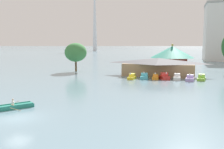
# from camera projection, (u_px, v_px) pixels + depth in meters

# --- Properties ---
(ground_plane) EXTENTS (2000.00, 2000.00, 0.00)m
(ground_plane) POSITION_uv_depth(u_px,v_px,m) (18.00, 118.00, 25.76)
(ground_plane) COLOR slate
(rowboat_with_rower) EXTENTS (3.62, 4.01, 1.50)m
(rowboat_with_rower) POSITION_uv_depth(u_px,v_px,m) (16.00, 106.00, 29.74)
(rowboat_with_rower) COLOR #237A6B
(rowboat_with_rower) RESTS_ON ground
(pedal_boat_yellow) EXTENTS (1.50, 3.06, 1.54)m
(pedal_boat_yellow) POSITION_uv_depth(u_px,v_px,m) (132.00, 77.00, 54.57)
(pedal_boat_yellow) COLOR yellow
(pedal_boat_yellow) RESTS_ON ground
(pedal_boat_cyan) EXTENTS (1.86, 2.84, 1.68)m
(pedal_boat_cyan) POSITION_uv_depth(u_px,v_px,m) (144.00, 77.00, 54.95)
(pedal_boat_cyan) COLOR #4CB7CC
(pedal_boat_cyan) RESTS_ON ground
(pedal_boat_orange) EXTENTS (1.48, 2.92, 1.57)m
(pedal_boat_orange) POSITION_uv_depth(u_px,v_px,m) (156.00, 77.00, 54.52)
(pedal_boat_orange) COLOR orange
(pedal_boat_orange) RESTS_ON ground
(pedal_boat_red) EXTENTS (2.53, 3.28, 1.68)m
(pedal_boat_red) POSITION_uv_depth(u_px,v_px,m) (165.00, 77.00, 54.23)
(pedal_boat_red) COLOR red
(pedal_boat_red) RESTS_ON ground
(pedal_boat_white) EXTENTS (1.48, 2.72, 1.58)m
(pedal_boat_white) POSITION_uv_depth(u_px,v_px,m) (177.00, 77.00, 53.41)
(pedal_boat_white) COLOR white
(pedal_boat_white) RESTS_ON ground
(pedal_boat_lavender) EXTENTS (1.90, 2.70, 1.70)m
(pedal_boat_lavender) POSITION_uv_depth(u_px,v_px,m) (190.00, 78.00, 51.70)
(pedal_boat_lavender) COLOR #B299D8
(pedal_boat_lavender) RESTS_ON ground
(pedal_boat_lime) EXTENTS (2.00, 3.04, 1.53)m
(pedal_boat_lime) POSITION_uv_depth(u_px,v_px,m) (201.00, 78.00, 52.62)
(pedal_boat_lime) COLOR #8CCC3F
(pedal_boat_lime) RESTS_ON ground
(boathouse) EXTENTS (18.21, 9.01, 4.33)m
(boathouse) POSITION_uv_depth(u_px,v_px,m) (158.00, 66.00, 60.62)
(boathouse) COLOR #9E7F5B
(boathouse) RESTS_ON ground
(green_roof_pavilion) EXTENTS (13.00, 13.00, 7.83)m
(green_roof_pavilion) POSITION_uv_depth(u_px,v_px,m) (172.00, 56.00, 74.44)
(green_roof_pavilion) COLOR #993328
(green_roof_pavilion) RESTS_ON ground
(shoreline_tree_tall_left) EXTENTS (6.17, 6.17, 8.05)m
(shoreline_tree_tall_left) POSITION_uv_depth(u_px,v_px,m) (76.00, 52.00, 68.90)
(shoreline_tree_tall_left) COLOR brown
(shoreline_tree_tall_left) RESTS_ON ground
(distant_broadcast_tower) EXTENTS (6.56, 6.56, 120.42)m
(distant_broadcast_tower) POSITION_uv_depth(u_px,v_px,m) (95.00, 7.00, 269.35)
(distant_broadcast_tower) COLOR silver
(distant_broadcast_tower) RESTS_ON ground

